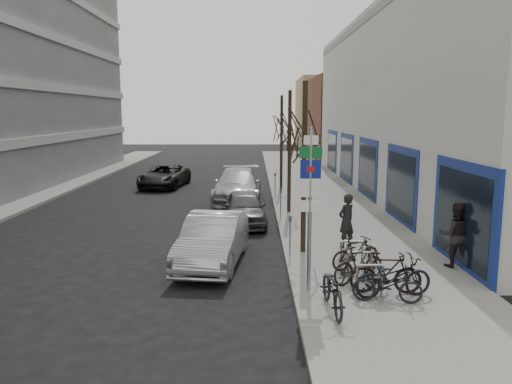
{
  "coord_description": "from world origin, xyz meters",
  "views": [
    {
      "loc": [
        1.04,
        -11.94,
        4.55
      ],
      "look_at": [
        1.1,
        4.01,
        2.0
      ],
      "focal_mm": 35.0,
      "sensor_mm": 36.0,
      "label": 1
    }
  ],
  "objects_px": {
    "bike_near_right": "(386,272)",
    "pedestrian_far": "(455,234)",
    "parked_car_mid": "(245,208)",
    "parked_car_back": "(238,186)",
    "pedestrian_near": "(346,221)",
    "meter_front": "(290,232)",
    "lane_car": "(164,176)",
    "parked_car_front": "(213,240)",
    "tree_mid": "(290,123)",
    "tree_far": "(282,120)",
    "bike_rack": "(360,263)",
    "bike_mid_inner": "(359,264)",
    "bike_mid_curb": "(393,274)",
    "bike_far_inner": "(356,253)",
    "meter_back": "(275,182)",
    "tree_near": "(305,127)",
    "meter_mid": "(281,201)",
    "bike_far_curb": "(387,282)",
    "bike_near_left": "(333,286)",
    "highway_sign_pole": "(310,200)"
  },
  "relations": [
    {
      "from": "bike_far_inner",
      "to": "lane_car",
      "type": "xyz_separation_m",
      "value": [
        -8.38,
        16.75,
        0.06
      ]
    },
    {
      "from": "pedestrian_near",
      "to": "tree_far",
      "type": "bearing_deg",
      "value": -120.6
    },
    {
      "from": "bike_mid_curb",
      "to": "parked_car_back",
      "type": "bearing_deg",
      "value": 6.14
    },
    {
      "from": "tree_near",
      "to": "bike_far_inner",
      "type": "bearing_deg",
      "value": -54.12
    },
    {
      "from": "parked_car_mid",
      "to": "parked_car_back",
      "type": "relative_size",
      "value": 0.71
    },
    {
      "from": "bike_mid_inner",
      "to": "meter_mid",
      "type": "bearing_deg",
      "value": -19.68
    },
    {
      "from": "tree_mid",
      "to": "pedestrian_far",
      "type": "xyz_separation_m",
      "value": [
        4.2,
        -8.07,
        -3.0
      ]
    },
    {
      "from": "tree_near",
      "to": "parked_car_back",
      "type": "relative_size",
      "value": 0.96
    },
    {
      "from": "pedestrian_far",
      "to": "parked_car_front",
      "type": "bearing_deg",
      "value": 3.47
    },
    {
      "from": "meter_mid",
      "to": "bike_near_right",
      "type": "xyz_separation_m",
      "value": [
        2.11,
        -8.74,
        -0.23
      ]
    },
    {
      "from": "pedestrian_near",
      "to": "meter_front",
      "type": "bearing_deg",
      "value": -9.15
    },
    {
      "from": "meter_back",
      "to": "meter_front",
      "type": "bearing_deg",
      "value": -90.0
    },
    {
      "from": "highway_sign_pole",
      "to": "tree_far",
      "type": "bearing_deg",
      "value": 89.31
    },
    {
      "from": "tree_mid",
      "to": "bike_mid_inner",
      "type": "bearing_deg",
      "value": -83.02
    },
    {
      "from": "tree_near",
      "to": "bike_far_inner",
      "type": "height_order",
      "value": "tree_near"
    },
    {
      "from": "bike_rack",
      "to": "pedestrian_far",
      "type": "distance_m",
      "value": 3.31
    },
    {
      "from": "meter_back",
      "to": "bike_far_inner",
      "type": "relative_size",
      "value": 0.8
    },
    {
      "from": "meter_back",
      "to": "lane_car",
      "type": "relative_size",
      "value": 0.26
    },
    {
      "from": "bike_far_inner",
      "to": "parked_car_mid",
      "type": "xyz_separation_m",
      "value": [
        -3.26,
        6.43,
        0.06
      ]
    },
    {
      "from": "bike_mid_inner",
      "to": "meter_front",
      "type": "bearing_deg",
      "value": 2.01
    },
    {
      "from": "tree_mid",
      "to": "pedestrian_near",
      "type": "xyz_separation_m",
      "value": [
        1.47,
        -5.97,
        -3.06
      ]
    },
    {
      "from": "bike_far_inner",
      "to": "parked_car_mid",
      "type": "bearing_deg",
      "value": 2.3
    },
    {
      "from": "tree_near",
      "to": "meter_back",
      "type": "distance_m",
      "value": 10.98
    },
    {
      "from": "bike_near_right",
      "to": "bike_mid_curb",
      "type": "distance_m",
      "value": 0.27
    },
    {
      "from": "highway_sign_pole",
      "to": "bike_mid_inner",
      "type": "bearing_deg",
      "value": 21.8
    },
    {
      "from": "tree_mid",
      "to": "bike_mid_inner",
      "type": "xyz_separation_m",
      "value": [
        1.16,
        -9.47,
        -3.44
      ]
    },
    {
      "from": "pedestrian_near",
      "to": "pedestrian_far",
      "type": "bearing_deg",
      "value": 105.19
    },
    {
      "from": "tree_mid",
      "to": "meter_mid",
      "type": "height_order",
      "value": "tree_mid"
    },
    {
      "from": "meter_back",
      "to": "pedestrian_far",
      "type": "xyz_separation_m",
      "value": [
        4.65,
        -12.07,
        0.18
      ]
    },
    {
      "from": "parked_car_back",
      "to": "meter_back",
      "type": "bearing_deg",
      "value": 19.72
    },
    {
      "from": "meter_mid",
      "to": "meter_back",
      "type": "height_order",
      "value": "same"
    },
    {
      "from": "meter_front",
      "to": "parked_car_front",
      "type": "relative_size",
      "value": 0.28
    },
    {
      "from": "meter_mid",
      "to": "bike_far_curb",
      "type": "distance_m",
      "value": 9.53
    },
    {
      "from": "parked_car_mid",
      "to": "lane_car",
      "type": "relative_size",
      "value": 0.82
    },
    {
      "from": "bike_near_right",
      "to": "pedestrian_far",
      "type": "bearing_deg",
      "value": -45.7
    },
    {
      "from": "meter_mid",
      "to": "bike_far_inner",
      "type": "height_order",
      "value": "meter_mid"
    },
    {
      "from": "bike_near_left",
      "to": "lane_car",
      "type": "relative_size",
      "value": 0.39
    },
    {
      "from": "pedestrian_near",
      "to": "lane_car",
      "type": "bearing_deg",
      "value": -96.67
    },
    {
      "from": "highway_sign_pole",
      "to": "pedestrian_near",
      "type": "height_order",
      "value": "highway_sign_pole"
    },
    {
      "from": "bike_mid_inner",
      "to": "bike_far_curb",
      "type": "distance_m",
      "value": 1.4
    },
    {
      "from": "tree_near",
      "to": "pedestrian_near",
      "type": "xyz_separation_m",
      "value": [
        1.47,
        0.53,
        -3.06
      ]
    },
    {
      "from": "parked_car_mid",
      "to": "bike_rack",
      "type": "bearing_deg",
      "value": -70.83
    },
    {
      "from": "tree_mid",
      "to": "meter_mid",
      "type": "bearing_deg",
      "value": -106.7
    },
    {
      "from": "parked_car_mid",
      "to": "pedestrian_far",
      "type": "xyz_separation_m",
      "value": [
        6.14,
        -6.18,
        0.41
      ]
    },
    {
      "from": "parked_car_mid",
      "to": "lane_car",
      "type": "distance_m",
      "value": 11.52
    },
    {
      "from": "bike_near_left",
      "to": "bike_near_right",
      "type": "distance_m",
      "value": 1.81
    },
    {
      "from": "highway_sign_pole",
      "to": "pedestrian_far",
      "type": "relative_size",
      "value": 2.21
    },
    {
      "from": "tree_mid",
      "to": "tree_far",
      "type": "distance_m",
      "value": 6.5
    },
    {
      "from": "tree_far",
      "to": "bike_far_curb",
      "type": "xyz_separation_m",
      "value": [
        1.55,
        -17.31,
        -3.46
      ]
    },
    {
      "from": "bike_mid_curb",
      "to": "parked_car_mid",
      "type": "bearing_deg",
      "value": 12.77
    }
  ]
}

